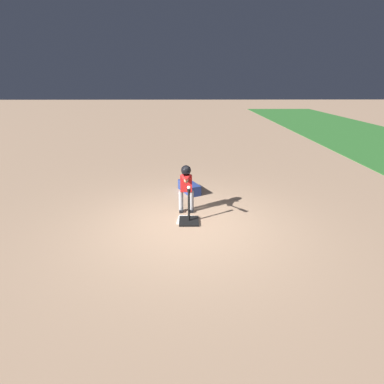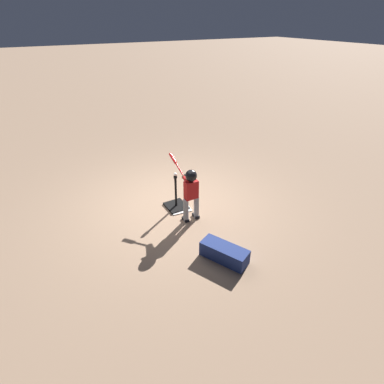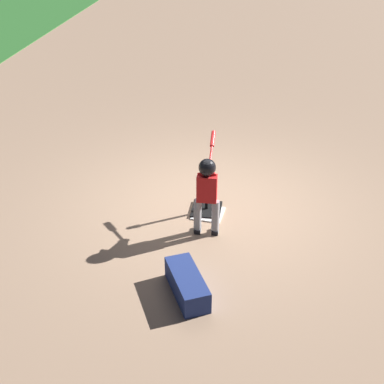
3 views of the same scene
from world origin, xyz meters
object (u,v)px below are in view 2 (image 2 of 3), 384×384
at_px(batting_tee, 176,203).
at_px(batter_child, 190,188).
at_px(baseball, 175,174).
at_px(equipment_bag, 224,253).

relative_size(batting_tee, batter_child, 0.66).
bearing_deg(baseball, batting_tee, -90.00).
xyz_separation_m(batter_child, equipment_bag, (-1.36, 0.08, -0.59)).
xyz_separation_m(baseball, equipment_bag, (-1.90, 0.02, -0.68)).
xyz_separation_m(batter_child, baseball, (0.54, 0.06, 0.09)).
xyz_separation_m(batting_tee, equipment_bag, (-1.90, 0.02, 0.04)).
relative_size(baseball, equipment_bag, 0.09).
height_order(batting_tee, baseball, baseball).
xyz_separation_m(batting_tee, batter_child, (-0.54, -0.06, 0.63)).
distance_m(batter_child, equipment_bag, 1.49).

